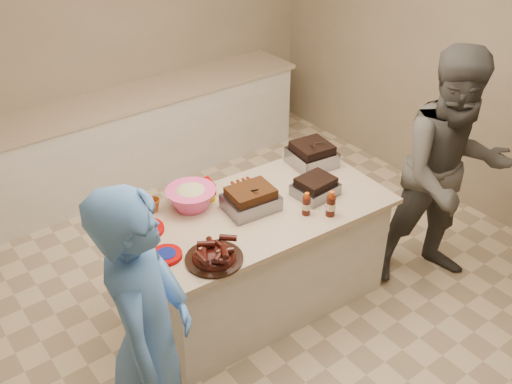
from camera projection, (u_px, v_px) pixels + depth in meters
room at (272, 292)px, 4.45m from camera, size 4.50×5.00×2.70m
back_counter at (136, 138)px, 5.68m from camera, size 3.60×0.64×0.90m
island at (260, 298)px, 4.39m from camera, size 1.85×1.05×0.85m
rib_platter at (214, 260)px, 3.45m from camera, size 0.41×0.41×0.14m
pulled_pork_tray at (251, 209)px, 3.91m from camera, size 0.38×0.30×0.11m
brisket_tray at (315, 195)px, 4.06m from camera, size 0.30×0.26×0.09m
roasting_pan at (311, 165)px, 4.43m from camera, size 0.35×0.35×0.12m
coleslaw_bowl at (192, 207)px, 3.94m from camera, size 0.37×0.37×0.24m
sausage_plate at (250, 192)px, 4.09m from camera, size 0.29×0.29×0.05m
mac_cheese_dish at (305, 158)px, 4.51m from camera, size 0.31×0.23×0.08m
bbq_bottle_a at (306, 214)px, 3.86m from camera, size 0.06×0.06×0.17m
bbq_bottle_b at (330, 215)px, 3.85m from camera, size 0.07×0.07×0.19m
mustard_bottle at (212, 201)px, 4.00m from camera, size 0.05×0.05×0.13m
sauce_bowl at (239, 192)px, 4.09m from camera, size 0.13×0.05×0.13m
plate_stack_large at (147, 231)px, 3.70m from camera, size 0.24×0.24×0.03m
plate_stack_small at (166, 257)px, 3.48m from camera, size 0.21×0.21×0.03m
plastic_cup at (154, 211)px, 3.89m from camera, size 0.11×0.10×0.10m
basket_stack at (201, 194)px, 4.07m from camera, size 0.20×0.16×0.09m
guest_gray at (429, 272)px, 4.65m from camera, size 1.69×2.09×0.71m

